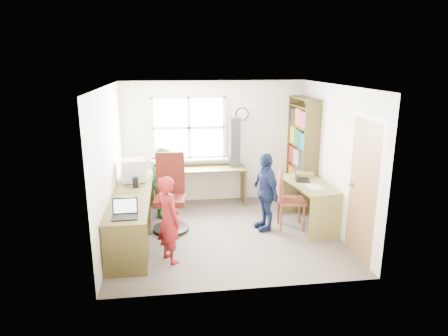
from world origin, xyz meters
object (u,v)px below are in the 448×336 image
object	(u,v)px
cd_tower	(235,142)
right_desk	(308,195)
laptop_left	(125,212)
person_red	(169,219)
wooden_chair	(287,197)
swivel_chair	(170,197)
person_green	(164,181)
l_desk	(144,218)
person_navy	(265,192)
crt_monitor	(133,170)
laptop_right	(300,177)
bookshelf	(302,155)
potted_plant	(177,160)

from	to	relation	value
cd_tower	right_desk	bearing A→B (deg)	-50.30
laptop_left	person_red	bearing A→B (deg)	9.41
wooden_chair	person_red	distance (m)	2.18
swivel_chair	person_green	bearing A→B (deg)	104.10
cd_tower	swivel_chair	bearing A→B (deg)	-137.99
l_desk	laptop_left	distance (m)	0.76
wooden_chair	person_navy	world-z (taller)	person_navy
laptop_left	person_red	xyz separation A→B (m)	(0.57, 0.11, -0.18)
crt_monitor	right_desk	bearing A→B (deg)	-18.30
swivel_chair	laptop_left	world-z (taller)	swivel_chair
right_desk	laptop_right	world-z (taller)	laptop_right
person_red	wooden_chair	bearing A→B (deg)	-94.51
cd_tower	person_green	bearing A→B (deg)	-162.16
bookshelf	crt_monitor	xyz separation A→B (m)	(-3.16, -0.52, -0.05)
person_green	person_navy	xyz separation A→B (m)	(1.67, -0.92, 0.03)
l_desk	person_red	size ratio (longest dim) A/B	2.34
wooden_chair	cd_tower	distance (m)	1.66
right_desk	laptop_right	distance (m)	0.34
wooden_chair	laptop_right	distance (m)	0.47
cd_tower	l_desk	bearing A→B (deg)	-134.03
laptop_left	person_navy	xyz separation A→B (m)	(2.17, 1.03, -0.15)
potted_plant	person_navy	distance (m)	1.99
person_red	person_green	distance (m)	1.84
crt_monitor	person_navy	bearing A→B (deg)	-23.35
wooden_chair	laptop_right	bearing A→B (deg)	49.63
swivel_chair	cd_tower	size ratio (longest dim) A/B	1.35
swivel_chair	person_red	world-z (taller)	swivel_chair
wooden_chair	potted_plant	xyz separation A→B (m)	(-1.79, 1.38, 0.36)
laptop_left	person_green	distance (m)	2.02
person_red	crt_monitor	bearing A→B (deg)	-8.20
potted_plant	right_desk	bearing A→B (deg)	-30.89
laptop_right	cd_tower	size ratio (longest dim) A/B	0.38
bookshelf	person_green	bearing A→B (deg)	-176.25
l_desk	bookshelf	world-z (taller)	bookshelf
swivel_chair	bookshelf	bearing A→B (deg)	24.45
laptop_right	person_navy	xyz separation A→B (m)	(-0.67, -0.26, -0.15)
right_desk	laptop_left	distance (m)	3.15
l_desk	cd_tower	xyz separation A→B (m)	(1.68, 1.74, 0.77)
crt_monitor	person_green	xyz separation A→B (m)	(0.51, 0.34, -0.32)
laptop_left	person_navy	distance (m)	2.41
crt_monitor	person_red	size ratio (longest dim) A/B	0.36
person_navy	laptop_left	bearing A→B (deg)	-77.74
crt_monitor	cd_tower	distance (m)	2.06
wooden_chair	person_green	bearing A→B (deg)	163.83
laptop_right	potted_plant	world-z (taller)	potted_plant
person_red	right_desk	bearing A→B (deg)	-96.84
laptop_right	crt_monitor	bearing A→B (deg)	96.00
swivel_chair	potted_plant	world-z (taller)	swivel_chair
right_desk	laptop_left	xyz separation A→B (m)	(-2.94, -1.10, 0.25)
laptop_left	person_navy	size ratio (longest dim) A/B	0.26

